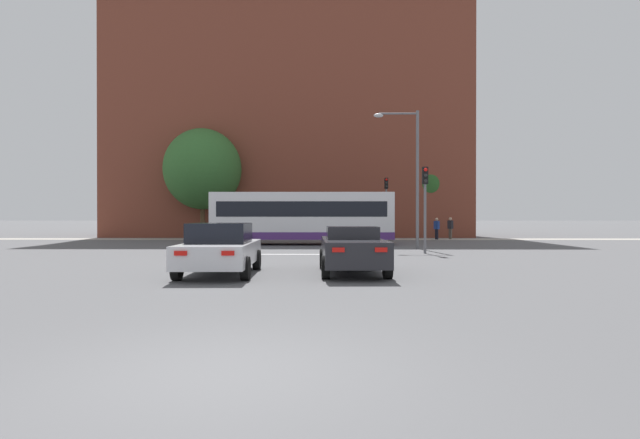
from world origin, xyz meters
The scene contains 15 objects.
ground_plane centered at (0.00, 0.00, 0.00)m, with size 400.00×400.00×0.00m, color #545456.
stop_line_strip centered at (0.00, 17.10, 0.00)m, with size 8.38×0.30×0.01m, color silver.
far_pavement centered at (0.00, 32.09, 0.01)m, with size 69.31×2.50×0.01m, color #A09B91.
brick_civic_building centered at (-1.90, 40.22, 11.03)m, with size 30.91×12.16×28.63m.
car_saloon_left centered at (-1.97, 9.24, 0.77)m, with size 2.13×4.42×1.52m.
car_roadster_right centered at (1.94, 9.66, 0.72)m, with size 2.02×4.52×1.41m.
bus_crossing_lead centered at (-0.27, 24.95, 1.69)m, with size 10.89×2.75×3.15m.
traffic_light_near_right centered at (5.74, 17.70, 2.71)m, with size 0.26×0.31×4.01m.
traffic_light_far_right centered at (5.60, 31.27, 3.04)m, with size 0.26×0.31×4.56m.
street_lamp_junction centered at (5.60, 21.11, 4.50)m, with size 2.40×0.36×7.33m.
pedestrian_waiting centered at (10.56, 32.32, 0.96)m, with size 0.39×0.46×1.65m.
pedestrian_walking_east centered at (9.36, 31.54, 0.94)m, with size 0.40×0.46×1.61m.
pedestrian_walking_west centered at (0.04, 32.43, 0.92)m, with size 0.42×0.45×1.59m.
tree_by_building centered at (-8.46, 33.39, 5.41)m, with size 6.00×6.00×8.57m.
tree_kerbside centered at (9.52, 36.21, 4.31)m, with size 3.95×3.95×6.40m.
Camera 1 is at (1.13, -5.38, 1.72)m, focal length 28.00 mm.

